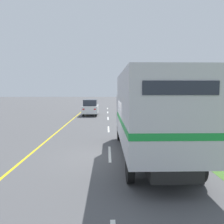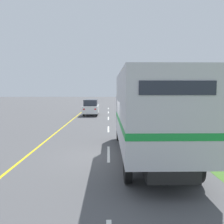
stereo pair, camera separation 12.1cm
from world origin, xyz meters
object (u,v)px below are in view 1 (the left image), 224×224
(lead_car_white, at_px, (91,107))
(highway_sign, at_px, (221,113))
(roadside_tree_mid, at_px, (207,84))
(horse_trailer_truck, at_px, (150,113))

(lead_car_white, height_order, highway_sign, highway_sign)
(lead_car_white, distance_m, roadside_tree_mid, 13.65)
(lead_car_white, distance_m, highway_sign, 16.30)
(horse_trailer_truck, relative_size, lead_car_white, 1.95)
(highway_sign, relative_size, roadside_tree_mid, 0.48)
(horse_trailer_truck, height_order, roadside_tree_mid, roadside_tree_mid)
(horse_trailer_truck, distance_m, roadside_tree_mid, 18.09)
(lead_car_white, height_order, roadside_tree_mid, roadside_tree_mid)
(horse_trailer_truck, relative_size, roadside_tree_mid, 1.51)
(horse_trailer_truck, height_order, highway_sign, horse_trailer_truck)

